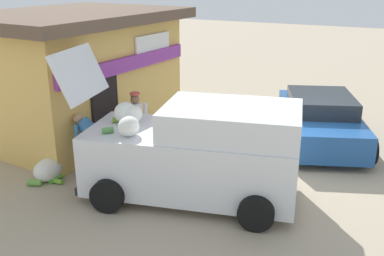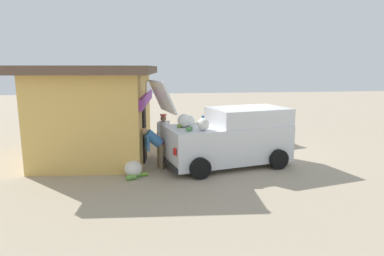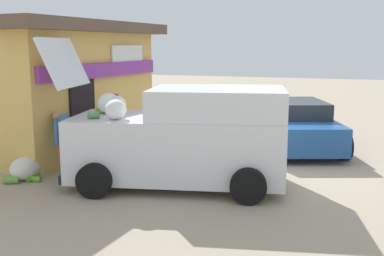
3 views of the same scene
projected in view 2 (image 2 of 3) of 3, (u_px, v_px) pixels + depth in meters
name	position (u px, v px, depth m)	size (l,w,h in m)	color
ground_plane	(244.00, 147.00, 14.07)	(60.00, 60.00, 0.00)	tan
storefront_bar	(98.00, 110.00, 12.47)	(6.09, 4.73, 3.40)	#E0B259
delivery_van	(231.00, 137.00, 11.28)	(2.91, 4.88, 2.94)	silver
parked_sedan	(240.00, 125.00, 15.78)	(4.57, 3.26, 1.30)	#1E4C8C
vendor_standing	(164.00, 133.00, 12.18)	(0.47, 0.49, 1.65)	#4C4C51
customer_bending	(154.00, 143.00, 10.95)	(0.59, 0.76, 1.39)	#726047
unloaded_banana_pile	(134.00, 169.00, 10.25)	(0.98, 0.78, 0.48)	silver
paint_bucket	(160.00, 136.00, 15.41)	(0.29, 0.29, 0.34)	#BF3F33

